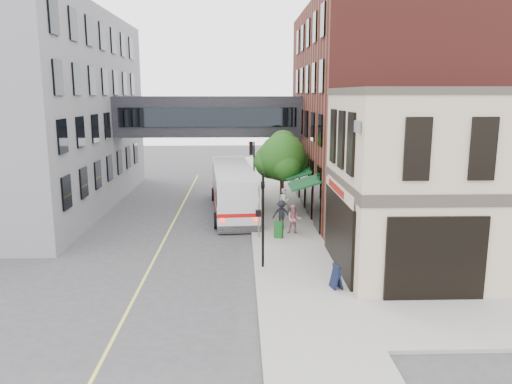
{
  "coord_description": "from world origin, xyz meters",
  "views": [
    {
      "loc": [
        -0.63,
        -20.45,
        8.19
      ],
      "look_at": [
        0.14,
        4.1,
        3.34
      ],
      "focal_mm": 35.0,
      "sensor_mm": 36.0,
      "label": 1
    }
  ],
  "objects": [
    {
      "name": "traffic_signal_near",
      "position": [
        0.37,
        2.0,
        2.98
      ],
      "size": [
        0.44,
        0.22,
        4.6
      ],
      "color": "black",
      "rests_on": "sidewalk_main"
    },
    {
      "name": "lane_marking",
      "position": [
        -5.0,
        10.0,
        0.01
      ],
      "size": [
        0.12,
        40.0,
        0.01
      ],
      "primitive_type": "cube",
      "color": "#D8CC4C",
      "rests_on": "ground"
    },
    {
      "name": "sidewalk_main",
      "position": [
        2.0,
        14.0,
        0.07
      ],
      "size": [
        4.0,
        60.0,
        0.15
      ],
      "primitive_type": "cube",
      "color": "gray",
      "rests_on": "ground"
    },
    {
      "name": "traffic_signal_far",
      "position": [
        0.26,
        17.0,
        3.34
      ],
      "size": [
        0.53,
        0.28,
        4.5
      ],
      "color": "black",
      "rests_on": "sidewalk_main"
    },
    {
      "name": "pedestrian_b",
      "position": [
        2.46,
        7.61,
        1.01
      ],
      "size": [
        0.91,
        0.75,
        1.71
      ],
      "primitive_type": "imported",
      "rotation": [
        0.0,
        0.0,
        -0.13
      ],
      "color": "#C27E8D",
      "rests_on": "sidewalk_main"
    },
    {
      "name": "sandwich_board",
      "position": [
        3.36,
        -0.76,
        0.66
      ],
      "size": [
        0.5,
        0.65,
        1.03
      ],
      "primitive_type": "cube",
      "rotation": [
        0.0,
        0.0,
        0.24
      ],
      "color": "black",
      "rests_on": "sidewalk_main"
    },
    {
      "name": "corner_building",
      "position": [
        8.97,
        2.0,
        4.21
      ],
      "size": [
        10.19,
        8.12,
        8.45
      ],
      "color": "#BFAE91",
      "rests_on": "ground"
    },
    {
      "name": "skyway_bridge",
      "position": [
        -3.0,
        18.0,
        6.5
      ],
      "size": [
        14.0,
        3.18,
        3.0
      ],
      "color": "black",
      "rests_on": "ground"
    },
    {
      "name": "newspaper_box",
      "position": [
        1.52,
        6.83,
        0.61
      ],
      "size": [
        0.57,
        0.53,
        0.92
      ],
      "primitive_type": "cube",
      "rotation": [
        0.0,
        0.0,
        -0.32
      ],
      "color": "#12521A",
      "rests_on": "sidewalk_main"
    },
    {
      "name": "ground",
      "position": [
        0.0,
        0.0,
        0.0
      ],
      "size": [
        120.0,
        120.0,
        0.0
      ],
      "primitive_type": "plane",
      "color": "#38383A",
      "rests_on": "ground"
    },
    {
      "name": "pedestrian_c",
      "position": [
        1.85,
        9.02,
        0.99
      ],
      "size": [
        1.11,
        0.66,
        1.68
      ],
      "primitive_type": "imported",
      "rotation": [
        0.0,
        0.0,
        -0.03
      ],
      "color": "black",
      "rests_on": "sidewalk_main"
    },
    {
      "name": "street_sign_pole",
      "position": [
        0.39,
        7.0,
        1.93
      ],
      "size": [
        0.08,
        0.75,
        3.0
      ],
      "color": "gray",
      "rests_on": "sidewalk_main"
    },
    {
      "name": "brick_building",
      "position": [
        9.98,
        15.0,
        6.99
      ],
      "size": [
        13.76,
        18.0,
        14.0
      ],
      "color": "#5A211C",
      "rests_on": "ground"
    },
    {
      "name": "opposite_building",
      "position": [
        -17.0,
        16.0,
        7.0
      ],
      "size": [
        14.0,
        24.0,
        14.0
      ],
      "primitive_type": "cube",
      "color": "slate",
      "rests_on": "ground"
    },
    {
      "name": "street_tree",
      "position": [
        2.19,
        13.22,
        3.91
      ],
      "size": [
        3.8,
        3.2,
        5.6
      ],
      "color": "#382619",
      "rests_on": "sidewalk_main"
    },
    {
      "name": "bus",
      "position": [
        -1.16,
        13.79,
        1.79
      ],
      "size": [
        3.55,
        12.01,
        3.19
      ],
      "color": "silver",
      "rests_on": "ground"
    },
    {
      "name": "pedestrian_a",
      "position": [
        2.24,
        11.57,
        1.12
      ],
      "size": [
        0.76,
        0.55,
        1.94
      ],
      "primitive_type": "imported",
      "rotation": [
        0.0,
        0.0,
        0.13
      ],
      "color": "white",
      "rests_on": "sidewalk_main"
    }
  ]
}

